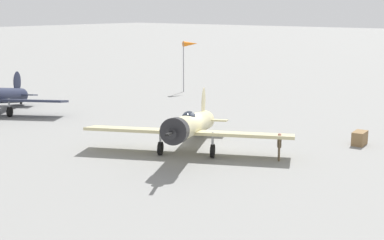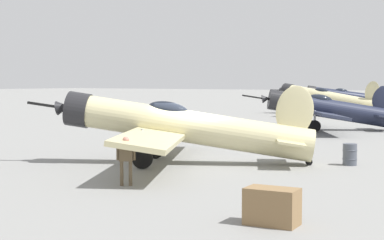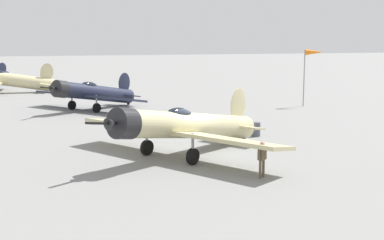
{
  "view_description": "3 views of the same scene",
  "coord_description": "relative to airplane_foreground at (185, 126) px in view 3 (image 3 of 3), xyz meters",
  "views": [
    {
      "loc": [
        -19.52,
        24.52,
        8.54
      ],
      "look_at": [
        0.0,
        0.0,
        1.8
      ],
      "focal_mm": 48.93,
      "sensor_mm": 36.0,
      "label": 1
    },
    {
      "loc": [
        -20.58,
        -13.34,
        3.38
      ],
      "look_at": [
        0.0,
        0.0,
        1.8
      ],
      "focal_mm": 56.48,
      "sensor_mm": 36.0,
      "label": 2
    },
    {
      "loc": [
        -23.9,
        9.64,
        5.81
      ],
      "look_at": [
        0.0,
        0.0,
        1.8
      ],
      "focal_mm": 46.82,
      "sensor_mm": 36.0,
      "label": 3
    }
  ],
  "objects": [
    {
      "name": "airplane_mid_apron",
      "position": [
        19.48,
        1.06,
        -0.06
      ],
      "size": [
        11.11,
        9.19,
        3.14
      ],
      "rotation": [
        0.0,
        0.0,
        2.12
      ],
      "color": "#1E2338",
      "rests_on": "ground_plane"
    },
    {
      "name": "ground_plane",
      "position": [
        0.24,
        -0.47,
        -1.54
      ],
      "size": [
        400.0,
        400.0,
        0.0
      ],
      "primitive_type": "plane",
      "color": "gray"
    },
    {
      "name": "fuel_drum",
      "position": [
        3.36,
        -6.02,
        -1.11
      ],
      "size": [
        0.6,
        0.6,
        0.87
      ],
      "color": "#474C56",
      "rests_on": "ground_plane"
    },
    {
      "name": "ground_crew_mechanic",
      "position": [
        -5.27,
        -1.5,
        -0.58
      ],
      "size": [
        0.41,
        0.54,
        1.6
      ],
      "rotation": [
        0.0,
        0.0,
        3.7
      ],
      "color": "brown",
      "rests_on": "ground_plane"
    },
    {
      "name": "windsock_mast",
      "position": [
        14.52,
        -18.05,
        3.17
      ],
      "size": [
        1.17,
        1.72,
        5.21
      ],
      "color": "gray",
      "rests_on": "ground_plane"
    },
    {
      "name": "airplane_foreground",
      "position": [
        0.0,
        0.0,
        0.0
      ],
      "size": [
        11.93,
        10.87,
        3.31
      ],
      "rotation": [
        0.0,
        0.0,
        2.05
      ],
      "color": "beige",
      "rests_on": "ground_plane"
    },
    {
      "name": "airplane_far_line",
      "position": [
        37.93,
        7.85,
        0.07
      ],
      "size": [
        11.96,
        11.78,
        3.5
      ],
      "rotation": [
        0.0,
        0.0,
        1.41
      ],
      "color": "beige",
      "rests_on": "ground_plane"
    }
  ]
}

